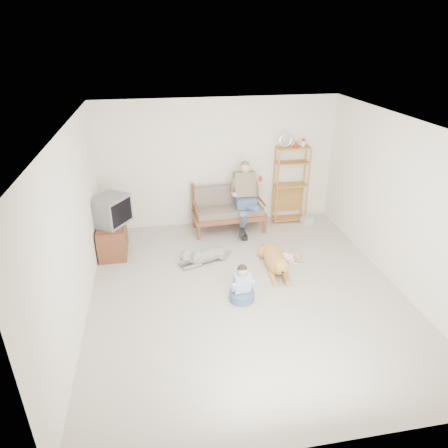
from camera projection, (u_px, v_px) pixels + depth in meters
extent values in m
plane|color=#BBB6A4|center=(247.00, 292.00, 6.53)|extent=(5.50, 5.50, 0.00)
plane|color=silver|center=(252.00, 126.00, 5.36)|extent=(5.50, 5.50, 0.00)
plane|color=silver|center=(219.00, 163.00, 8.38)|extent=(5.00, 0.00, 5.00)
plane|color=silver|center=(321.00, 347.00, 3.51)|extent=(5.00, 0.00, 5.00)
plane|color=silver|center=(74.00, 231.00, 5.55)|extent=(0.00, 5.50, 5.50)
plane|color=silver|center=(402.00, 206.00, 6.34)|extent=(0.00, 5.50, 5.50)
cube|color=brown|center=(229.00, 215.00, 8.44)|extent=(1.53, 0.77, 0.10)
cube|color=#736458|center=(229.00, 210.00, 8.39)|extent=(1.41, 0.66, 0.13)
cube|color=#736458|center=(227.00, 195.00, 8.50)|extent=(1.38, 0.18, 0.45)
cylinder|color=brown|center=(226.00, 186.00, 8.47)|extent=(1.40, 0.11, 0.05)
cylinder|color=brown|center=(198.00, 232.00, 8.15)|extent=(0.07, 0.07, 0.30)
cylinder|color=brown|center=(194.00, 206.00, 8.54)|extent=(0.07, 0.07, 0.95)
cylinder|color=brown|center=(264.00, 227.00, 8.37)|extent=(0.07, 0.07, 0.30)
cylinder|color=brown|center=(258.00, 202.00, 8.76)|extent=(0.07, 0.07, 0.95)
cube|color=#4A5F88|center=(245.00, 202.00, 8.34)|extent=(0.41, 0.39, 0.20)
cube|color=#766D52|center=(244.00, 184.00, 8.28)|extent=(0.43, 0.29, 0.54)
sphere|color=tan|center=(245.00, 168.00, 8.10)|extent=(0.21, 0.21, 0.21)
sphere|color=#59544F|center=(245.00, 166.00, 8.10)|extent=(0.19, 0.19, 0.19)
cylinder|color=#B71513|center=(260.00, 179.00, 8.05)|extent=(0.07, 0.07, 0.09)
cube|color=olive|center=(293.00, 148.00, 8.31)|extent=(0.71, 0.29, 0.03)
torus|color=silver|center=(285.00, 140.00, 8.21)|extent=(0.29, 0.05, 0.29)
cone|color=#B71513|center=(296.00, 143.00, 8.28)|extent=(0.09, 0.09, 0.15)
cylinder|color=olive|center=(277.00, 188.00, 8.50)|extent=(0.04, 0.04, 1.68)
cylinder|color=olive|center=(274.00, 184.00, 8.73)|extent=(0.04, 0.04, 1.68)
cylinder|color=olive|center=(308.00, 186.00, 8.61)|extent=(0.04, 0.04, 1.68)
cylinder|color=olive|center=(304.00, 182.00, 8.84)|extent=(0.04, 0.04, 1.68)
cube|color=silver|center=(307.00, 220.00, 8.85)|extent=(0.28, 0.23, 0.16)
cube|color=brown|center=(113.00, 238.00, 7.59)|extent=(0.50, 0.90, 0.60)
cube|color=brown|center=(99.00, 245.00, 7.36)|extent=(0.02, 0.40, 0.50)
cube|color=brown|center=(101.00, 234.00, 7.75)|extent=(0.02, 0.40, 0.50)
cube|color=slate|center=(110.00, 210.00, 7.38)|extent=(0.79, 0.82, 0.54)
cube|color=black|center=(122.00, 213.00, 7.28)|extent=(0.33, 0.46, 0.43)
cube|color=white|center=(162.00, 214.00, 8.63)|extent=(0.12, 0.02, 0.08)
ellipsoid|color=#C48244|center=(274.00, 258.00, 7.22)|extent=(0.44, 1.04, 0.32)
sphere|color=#C48244|center=(278.00, 266.00, 6.93)|extent=(0.32, 0.32, 0.32)
sphere|color=#C48244|center=(281.00, 267.00, 6.65)|extent=(0.25, 0.25, 0.25)
ellipsoid|color=#C48244|center=(283.00, 271.00, 6.55)|extent=(0.13, 0.19, 0.10)
cylinder|color=#C48244|center=(268.00, 249.00, 7.71)|extent=(0.16, 0.41, 0.05)
ellipsoid|color=#C48244|center=(276.00, 266.00, 6.66)|extent=(0.06, 0.08, 0.12)
ellipsoid|color=#C48244|center=(286.00, 265.00, 6.67)|extent=(0.06, 0.08, 0.12)
ellipsoid|color=silver|center=(208.00, 255.00, 7.37)|extent=(0.84, 0.53, 0.24)
sphere|color=silver|center=(196.00, 258.00, 7.25)|extent=(0.24, 0.24, 0.24)
sphere|color=silver|center=(186.00, 256.00, 7.12)|extent=(0.21, 0.21, 0.21)
ellipsoid|color=silver|center=(181.00, 258.00, 7.08)|extent=(0.17, 0.14, 0.08)
cylinder|color=silver|center=(226.00, 253.00, 7.58)|extent=(0.27, 0.24, 0.04)
ellipsoid|color=silver|center=(185.00, 254.00, 7.18)|extent=(0.08, 0.07, 0.10)
ellipsoid|color=silver|center=(189.00, 257.00, 7.07)|extent=(0.08, 0.07, 0.10)
ellipsoid|color=white|center=(285.00, 257.00, 7.41)|extent=(0.42, 0.39, 0.16)
sphere|color=white|center=(292.00, 258.00, 7.35)|extent=(0.16, 0.16, 0.16)
sphere|color=#AB7F55|center=(297.00, 256.00, 7.28)|extent=(0.14, 0.14, 0.14)
ellipsoid|color=#AB7F55|center=(301.00, 257.00, 7.26)|extent=(0.12, 0.11, 0.05)
cylinder|color=white|center=(275.00, 256.00, 7.51)|extent=(0.16, 0.07, 0.03)
cone|color=#AB7F55|center=(296.00, 255.00, 7.23)|extent=(0.04, 0.04, 0.05)
cone|color=#AB7F55|center=(298.00, 252.00, 7.31)|extent=(0.04, 0.04, 0.05)
torus|color=#B71513|center=(296.00, 256.00, 7.29)|extent=(0.13, 0.13, 0.02)
cylinder|color=#4A5F88|center=(242.00, 295.00, 6.33)|extent=(0.40, 0.40, 0.15)
cube|color=#ABB8CE|center=(242.00, 282.00, 6.24)|extent=(0.28, 0.20, 0.31)
sphere|color=tan|center=(242.00, 271.00, 6.13)|extent=(0.16, 0.16, 0.16)
sphere|color=black|center=(242.00, 269.00, 6.13)|extent=(0.16, 0.16, 0.16)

